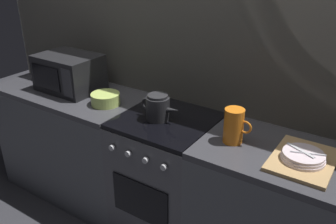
# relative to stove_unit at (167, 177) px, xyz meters

# --- Properties ---
(back_wall) EXTENTS (3.60, 0.05, 2.40)m
(back_wall) POSITION_rel_stove_unit_xyz_m (0.00, 0.32, 0.75)
(back_wall) COLOR #B2AD9E
(back_wall) RESTS_ON ground_plane
(counter_left) EXTENTS (1.20, 0.60, 0.90)m
(counter_left) POSITION_rel_stove_unit_xyz_m (-0.90, 0.00, 0.00)
(counter_left) COLOR #515459
(counter_left) RESTS_ON ground_plane
(stove_unit) EXTENTS (0.60, 0.63, 0.90)m
(stove_unit) POSITION_rel_stove_unit_xyz_m (0.00, 0.00, 0.00)
(stove_unit) COLOR #4C4C51
(stove_unit) RESTS_ON ground_plane
(microwave) EXTENTS (0.46, 0.35, 0.27)m
(microwave) POSITION_rel_stove_unit_xyz_m (-0.90, 0.02, 0.59)
(microwave) COLOR black
(microwave) RESTS_ON counter_left
(kettle) EXTENTS (0.28, 0.15, 0.17)m
(kettle) POSITION_rel_stove_unit_xyz_m (-0.04, -0.03, 0.53)
(kettle) COLOR #262628
(kettle) RESTS_ON stove_unit
(mixing_bowl) EXTENTS (0.20, 0.20, 0.08)m
(mixing_bowl) POSITION_rel_stove_unit_xyz_m (-0.48, -0.04, 0.49)
(mixing_bowl) COLOR #B7D166
(mixing_bowl) RESTS_ON counter_left
(pitcher) EXTENTS (0.16, 0.11, 0.20)m
(pitcher) POSITION_rel_stove_unit_xyz_m (0.47, -0.04, 0.55)
(pitcher) COLOR orange
(pitcher) RESTS_ON counter_right
(dish_pile) EXTENTS (0.30, 0.40, 0.07)m
(dish_pile) POSITION_rel_stove_unit_xyz_m (0.86, -0.04, 0.47)
(dish_pile) COLOR tan
(dish_pile) RESTS_ON counter_right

